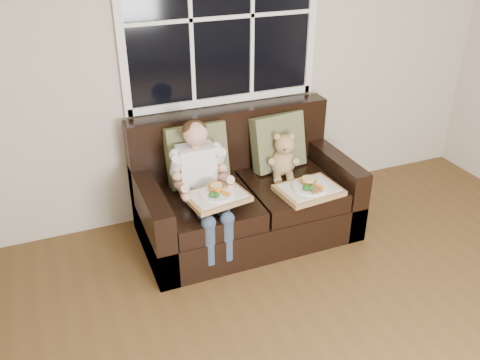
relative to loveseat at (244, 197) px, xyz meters
name	(u,v)px	position (x,y,z in m)	size (l,w,h in m)	color
window_back	(222,17)	(0.00, 0.46, 1.34)	(1.62, 0.04, 1.37)	black
loveseat	(244,197)	(0.00, 0.00, 0.00)	(1.70, 0.92, 0.96)	black
pillow_left	(197,155)	(-0.34, 0.15, 0.38)	(0.48, 0.23, 0.49)	brown
pillow_right	(278,142)	(0.37, 0.15, 0.37)	(0.48, 0.27, 0.47)	brown
child	(201,175)	(-0.40, -0.12, 0.35)	(0.40, 0.60, 0.91)	silver
teddy_bear	(284,158)	(0.35, 0.01, 0.29)	(0.27, 0.32, 0.38)	tan
tray_left	(217,195)	(-0.34, -0.32, 0.27)	(0.47, 0.39, 0.10)	#A57E4A
tray_right	(309,189)	(0.40, -0.34, 0.17)	(0.50, 0.40, 0.11)	#A57E4A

